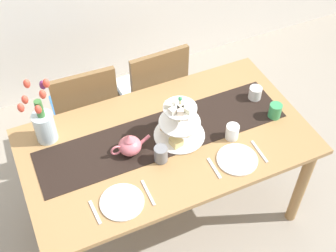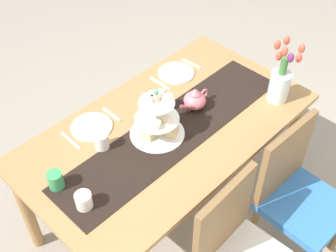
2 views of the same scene
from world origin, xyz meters
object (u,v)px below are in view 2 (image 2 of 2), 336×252
object	(u,v)px
chair_left	(296,192)
mug_orange	(56,180)
dinner_plate_right	(92,127)
fork_left	(191,63)
teapot	(195,100)
fork_right	(112,114)
dining_table	(168,140)
mug_grey	(163,102)
chair_right	(239,252)
dinner_plate_left	(176,73)
knife_left	(160,83)
tiered_cake_stand	(158,121)
knife_right	(71,140)
mug_white_text	(102,141)
tulip_vase	(281,80)
cream_jug	(84,201)

from	to	relation	value
chair_left	mug_orange	xyz separation A→B (m)	(0.99, -0.79, 0.30)
dinner_plate_right	fork_left	bearing A→B (deg)	180.00
teapot	fork_right	size ratio (longest dim) A/B	1.59
dining_table	mug_grey	size ratio (longest dim) A/B	17.55
chair_right	dinner_plate_left	world-z (taller)	chair_right
teapot	dinner_plate_right	size ratio (longest dim) A/B	1.04
knife_left	fork_right	xyz separation A→B (m)	(0.39, 0.00, 0.00)
chair_right	mug_orange	bearing A→B (deg)	-59.12
tiered_cake_stand	knife_right	size ratio (longest dim) A/B	1.79
fork_right	mug_grey	distance (m)	0.30
fork_right	mug_grey	xyz separation A→B (m)	(-0.24, 0.18, 0.05)
tiered_cake_stand	teapot	bearing A→B (deg)	-179.95
tiered_cake_stand	dinner_plate_left	world-z (taller)	tiered_cake_stand
knife_left	dinner_plate_right	bearing A→B (deg)	0.00
chair_left	mug_white_text	distance (m)	1.10
chair_right	knife_left	world-z (taller)	chair_right
fork_left	mug_white_text	world-z (taller)	mug_white_text
tulip_vase	fork_right	xyz separation A→B (m)	(0.78, -0.60, -0.14)
chair_right	mug_grey	distance (m)	0.92
knife_left	mug_orange	bearing A→B (deg)	12.59
tiered_cake_stand	mug_white_text	size ratio (longest dim) A/B	3.20
knife_left	mug_white_text	distance (m)	0.62
cream_jug	chair_right	bearing A→B (deg)	126.83
dinner_plate_left	fork_right	size ratio (longest dim) A/B	1.53
fork_left	mug_orange	distance (m)	1.22
dinner_plate_right	mug_white_text	xyz separation A→B (m)	(0.06, 0.16, 0.04)
dinner_plate_left	fork_left	xyz separation A→B (m)	(-0.14, 0.00, -0.00)
chair_right	dinner_plate_right	size ratio (longest dim) A/B	3.96
tiered_cake_stand	tulip_vase	size ratio (longest dim) A/B	0.74
knife_left	dining_table	bearing A→B (deg)	51.30
tiered_cake_stand	mug_grey	bearing A→B (deg)	-143.38
dining_table	fork_left	bearing A→B (deg)	-150.56
knife_right	mug_orange	xyz separation A→B (m)	(0.23, 0.20, 0.04)
cream_jug	knife_left	bearing A→B (deg)	-156.27
mug_white_text	mug_orange	size ratio (longest dim) A/B	1.00
fork_right	teapot	bearing A→B (deg)	141.63
teapot	mug_grey	xyz separation A→B (m)	(0.14, -0.12, -0.01)
fork_left	mug_white_text	bearing A→B (deg)	10.28
mug_white_text	chair_left	bearing A→B (deg)	128.67
fork_right	dinner_plate_left	bearing A→B (deg)	180.00
fork_right	mug_orange	distance (m)	0.56
dinner_plate_right	mug_orange	bearing A→B (deg)	28.45
dinner_plate_left	mug_grey	world-z (taller)	mug_grey
teapot	fork_right	xyz separation A→B (m)	(0.38, -0.30, -0.06)
chair_right	teapot	size ratio (longest dim) A/B	3.82
dining_table	teapot	xyz separation A→B (m)	(-0.22, 0.00, 0.16)
dinner_plate_left	knife_right	distance (m)	0.83
fork_right	mug_white_text	bearing A→B (deg)	38.63
teapot	chair_right	bearing A→B (deg)	58.18
chair_left	chair_right	distance (m)	0.52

